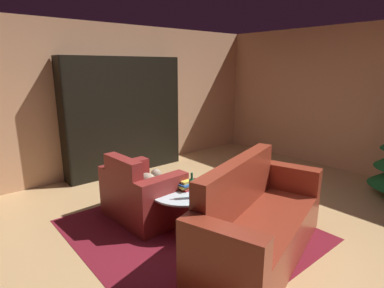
# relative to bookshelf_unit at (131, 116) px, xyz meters

# --- Properties ---
(ground_plane) EXTENTS (7.80, 7.80, 0.00)m
(ground_plane) POSITION_rel_bookshelf_unit_xyz_m (2.43, -0.33, -0.99)
(ground_plane) COLOR tan
(wall_back) EXTENTS (5.40, 0.06, 2.54)m
(wall_back) POSITION_rel_bookshelf_unit_xyz_m (2.43, 2.95, 0.28)
(wall_back) COLOR tan
(wall_back) RESTS_ON ground
(wall_left) EXTENTS (0.06, 6.62, 2.54)m
(wall_left) POSITION_rel_bookshelf_unit_xyz_m (-0.24, -0.33, 0.28)
(wall_left) COLOR tan
(wall_left) RESTS_ON ground
(area_rug) EXTENTS (2.53, 2.34, 0.01)m
(area_rug) POSITION_rel_bookshelf_unit_xyz_m (2.34, -0.62, -0.99)
(area_rug) COLOR maroon
(area_rug) RESTS_ON ground
(bookshelf_unit) EXTENTS (0.33, 2.13, 2.00)m
(bookshelf_unit) POSITION_rel_bookshelf_unit_xyz_m (0.00, 0.00, 0.00)
(bookshelf_unit) COLOR black
(bookshelf_unit) RESTS_ON ground
(armchair_red) EXTENTS (1.00, 0.72, 0.83)m
(armchair_red) POSITION_rel_bookshelf_unit_xyz_m (1.73, -0.88, -0.69)
(armchair_red) COLOR maroon
(armchair_red) RESTS_ON ground
(couch_red) EXTENTS (1.23, 2.01, 0.97)m
(couch_red) POSITION_rel_bookshelf_unit_xyz_m (3.16, -0.42, -0.67)
(couch_red) COLOR maroon
(couch_red) RESTS_ON ground
(coffee_table) EXTENTS (0.78, 0.78, 0.45)m
(coffee_table) POSITION_rel_bookshelf_unit_xyz_m (2.24, -0.61, -0.58)
(coffee_table) COLOR black
(coffee_table) RESTS_ON ground
(book_stack_on_table) EXTENTS (0.22, 0.18, 0.11)m
(book_stack_on_table) POSITION_rel_bookshelf_unit_xyz_m (2.20, -0.57, -0.49)
(book_stack_on_table) COLOR red
(book_stack_on_table) RESTS_ON coffee_table
(bottle_on_table) EXTENTS (0.06, 0.06, 0.29)m
(bottle_on_table) POSITION_rel_bookshelf_unit_xyz_m (2.45, -0.67, -0.43)
(bottle_on_table) COLOR #125330
(bottle_on_table) RESTS_ON coffee_table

